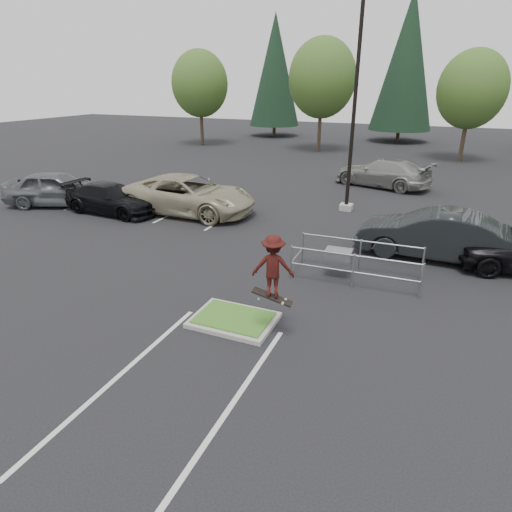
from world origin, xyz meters
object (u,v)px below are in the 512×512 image
at_px(light_pole, 354,115).
at_px(car_r_charc, 434,234).
at_px(decid_c, 471,92).
at_px(conif_b, 407,61).
at_px(skateboarder, 273,267).
at_px(decid_a, 200,86).
at_px(decid_b, 322,81).
at_px(cart_corral, 343,257).
at_px(car_l_grey, 57,189).
at_px(conif_a, 275,71).
at_px(car_far_silver, 384,173).
at_px(car_l_tan, 188,195).
at_px(car_l_black, 111,198).

xyz_separation_m(light_pole, car_r_charc, (4.19, -5.00, -3.67)).
xyz_separation_m(decid_c, conif_b, (-5.99, 10.67, 2.59)).
bearing_deg(skateboarder, decid_a, -74.35).
bearing_deg(decid_b, conif_b, 58.91).
height_order(conif_b, skateboarder, conif_b).
relative_size(decid_a, cart_corral, 2.17).
relative_size(light_pole, car_l_grey, 1.94).
distance_m(cart_corral, car_l_grey, 15.83).
bearing_deg(conif_a, car_far_silver, -54.86).
bearing_deg(conif_b, decid_c, -60.68).
bearing_deg(car_l_tan, light_pole, -62.87).
height_order(decid_a, conif_b, conif_b).
bearing_deg(car_l_black, decid_c, -31.79).
distance_m(light_pole, decid_b, 19.70).
distance_m(decid_b, conif_b, 11.78).
distance_m(decid_b, car_r_charc, 26.36).
bearing_deg(conif_b, decid_b, -121.09).
height_order(light_pole, decid_c, light_pole).
height_order(decid_b, skateboarder, decid_b).
distance_m(car_r_charc, car_far_silver, 11.46).
distance_m(decid_a, car_far_silver, 23.39).
xyz_separation_m(conif_a, skateboarder, (15.20, -40.28, -5.14)).
bearing_deg(cart_corral, light_pole, 98.93).
distance_m(light_pole, car_l_grey, 15.31).
height_order(decid_a, car_l_grey, decid_a).
relative_size(decid_c, car_l_tan, 1.27).
distance_m(decid_c, conif_a, 22.50).
height_order(conif_a, conif_b, conif_b).
height_order(conif_a, skateboarder, conif_a).
height_order(car_l_tan, car_l_black, car_l_tan).
xyz_separation_m(decid_b, conif_b, (6.01, 9.97, 1.81)).
bearing_deg(car_l_black, decid_b, -6.41).
relative_size(skateboarder, car_r_charc, 0.33).
relative_size(decid_b, car_r_charc, 1.79).
relative_size(car_l_tan, car_l_grey, 1.26).
bearing_deg(car_far_silver, car_l_tan, -22.77).
relative_size(light_pole, decid_a, 1.14).
relative_size(light_pole, car_far_silver, 1.75).
xyz_separation_m(cart_corral, car_l_black, (-12.04, 3.02, -0.00)).
relative_size(car_l_grey, car_far_silver, 0.90).
bearing_deg(light_pole, skateboarder, -86.74).
xyz_separation_m(decid_c, car_l_tan, (-12.49, -21.39, -4.34)).
bearing_deg(light_pole, conif_b, 91.01).
relative_size(light_pole, car_l_black, 2.04).
height_order(decid_c, car_l_black, decid_c).
bearing_deg(car_l_black, cart_corral, -100.85).
bearing_deg(cart_corral, car_l_tan, 150.47).
distance_m(decid_c, conif_b, 12.51).
distance_m(conif_b, car_l_black, 35.68).
distance_m(light_pole, conif_b, 28.69).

